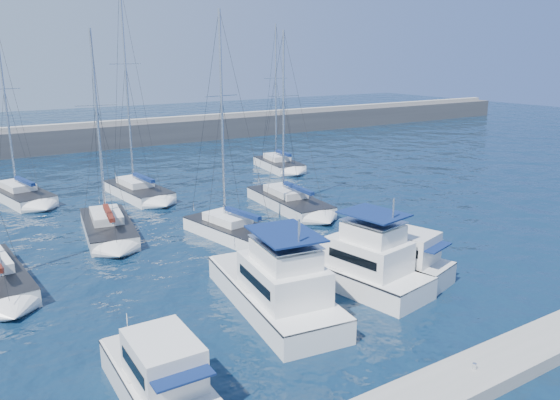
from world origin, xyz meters
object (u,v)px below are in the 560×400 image
sailboat_back_c (279,164)px  sailboat_mid_c (231,229)px  sailboat_mid_b (108,227)px  sailboat_back_a (21,195)px  motor_yacht_port_inner (277,289)px  motor_yacht_stbd_inner (359,266)px  sailboat_back_b (138,190)px  motor_yacht_port_outer (160,380)px  motor_yacht_stbd_outer (402,262)px  sailboat_mid_d (289,201)px

sailboat_back_c → sailboat_mid_c: bearing=-122.9°
sailboat_mid_b → sailboat_back_a: (-3.73, 13.14, 0.01)m
sailboat_mid_c → sailboat_back_c: (15.03, 17.56, 0.00)m
motor_yacht_port_inner → motor_yacht_stbd_inner: (5.29, 0.10, 0.00)m
sailboat_back_b → sailboat_mid_c: bearing=-88.3°
motor_yacht_port_outer → motor_yacht_stbd_outer: size_ratio=1.04×
sailboat_mid_c → sailboat_back_a: sailboat_mid_c is taller
motor_yacht_port_outer → motor_yacht_port_inner: (7.44, 3.96, 0.19)m
sailboat_mid_b → sailboat_back_c: sailboat_back_c is taller
motor_yacht_port_inner → motor_yacht_stbd_outer: bearing=5.1°
motor_yacht_stbd_inner → motor_yacht_stbd_outer: bearing=-20.0°
motor_yacht_port_outer → sailboat_mid_b: sailboat_mid_b is taller
motor_yacht_port_inner → sailboat_mid_b: 16.57m
motor_yacht_port_outer → motor_yacht_stbd_inner: motor_yacht_stbd_inner is taller
sailboat_mid_c → sailboat_back_a: 21.16m
sailboat_mid_d → sailboat_mid_c: bearing=-147.0°
motor_yacht_stbd_outer → sailboat_mid_b: (-11.67, 16.52, -0.43)m
motor_yacht_port_outer → sailboat_back_c: 41.51m
sailboat_mid_c → sailboat_mid_b: bearing=133.1°
motor_yacht_port_outer → motor_yacht_stbd_inner: bearing=18.5°
sailboat_mid_b → sailboat_back_b: (5.16, 9.07, 0.05)m
motor_yacht_port_inner → sailboat_mid_c: (3.29, 11.03, -0.59)m
motor_yacht_port_outer → motor_yacht_stbd_outer: 15.85m
sailboat_back_a → sailboat_back_c: 25.74m
motor_yacht_stbd_inner → sailboat_mid_d: (5.41, 15.03, -0.63)m
motor_yacht_port_inner → sailboat_mid_c: size_ratio=0.67×
sailboat_back_c → motor_yacht_port_inner: bearing=-115.0°
motor_yacht_port_inner → motor_yacht_stbd_outer: motor_yacht_port_inner is taller
sailboat_mid_c → sailboat_back_b: bearing=86.7°
sailboat_mid_b → motor_yacht_port_outer: bearing=-91.5°
motor_yacht_port_inner → sailboat_back_b: size_ratio=0.56×
sailboat_back_b → sailboat_back_a: bearing=149.9°
motor_yacht_stbd_inner → sailboat_mid_c: sailboat_mid_c is taller
motor_yacht_stbd_outer → sailboat_back_c: sailboat_back_c is taller
sailboat_mid_b → sailboat_back_a: bearing=114.9°
sailboat_mid_d → motor_yacht_port_outer: bearing=-129.5°
motor_yacht_stbd_outer → sailboat_mid_c: sailboat_mid_c is taller
sailboat_mid_b → sailboat_back_c: (22.00, 12.44, 0.03)m
sailboat_mid_d → sailboat_mid_b: bearing=180.0°
sailboat_mid_d → sailboat_back_c: bearing=64.5°
motor_yacht_port_outer → sailboat_mid_d: (18.15, 19.09, -0.44)m
sailboat_back_b → motor_yacht_stbd_inner: bearing=-86.9°
sailboat_mid_d → sailboat_back_a: 22.99m
motor_yacht_port_outer → sailboat_mid_c: 18.44m
sailboat_back_b → sailboat_mid_d: bearing=-53.1°
sailboat_mid_b → sailboat_back_a: sailboat_back_a is taller
motor_yacht_stbd_inner → sailboat_back_a: bearing=103.5°
motor_yacht_port_inner → sailboat_back_b: bearing=94.4°
motor_yacht_stbd_inner → sailboat_back_c: size_ratio=0.57×
motor_yacht_stbd_outer → sailboat_mid_b: bearing=108.8°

